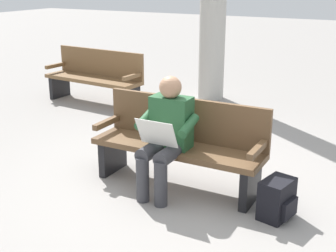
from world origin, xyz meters
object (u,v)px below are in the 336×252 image
object	(u,v)px
person_seated	(166,133)
bench_far	(95,76)
bench_near	(180,143)
backpack	(277,199)

from	to	relation	value
person_seated	bench_far	size ratio (longest dim) A/B	0.64
bench_near	bench_far	size ratio (longest dim) A/B	0.99
bench_near	bench_far	bearing A→B (deg)	-38.88
bench_near	backpack	xyz separation A→B (m)	(-1.10, 0.22, -0.28)
person_seated	bench_far	bearing A→B (deg)	-42.08
backpack	bench_near	bearing A→B (deg)	-11.10
person_seated	bench_far	xyz separation A→B (m)	(2.72, -2.43, -0.17)
bench_near	bench_far	xyz separation A→B (m)	(2.75, -2.19, 0.00)
backpack	bench_far	size ratio (longest dim) A/B	0.20
person_seated	bench_far	world-z (taller)	person_seated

